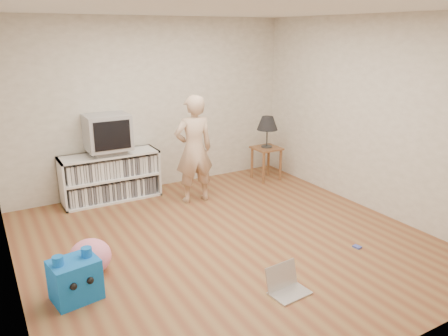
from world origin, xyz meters
name	(u,v)px	position (x,y,z in m)	size (l,w,h in m)	color
ground	(226,241)	(0.00, 0.00, 0.00)	(4.50, 4.50, 0.00)	brown
walls	(227,134)	(0.00, 0.00, 1.30)	(4.52, 4.52, 2.60)	#BCB5A5
ceiling	(227,8)	(0.00, 0.00, 2.60)	(4.50, 4.50, 0.01)	white
media_unit	(110,176)	(-0.78, 2.04, 0.35)	(1.40, 0.45, 0.70)	white
dvd_deck	(109,151)	(-0.78, 2.02, 0.73)	(0.45, 0.35, 0.07)	gray
crt_tv	(107,132)	(-0.78, 2.02, 1.02)	(0.60, 0.53, 0.50)	#9A9A9F
side_table	(266,155)	(1.73, 1.65, 0.42)	(0.42, 0.42, 0.55)	brown
table_lamp	(267,124)	(1.73, 1.65, 0.94)	(0.34, 0.34, 0.52)	#333333
person	(194,150)	(0.25, 1.35, 0.78)	(0.57, 0.37, 1.56)	#D2AD8F
laptop	(286,285)	(-0.04, -1.18, 0.07)	(0.39, 0.32, 0.25)	silver
playing_cards	(357,247)	(1.22, -0.90, 0.01)	(0.07, 0.09, 0.02)	#4351B3
plush_blue	(75,279)	(-1.79, -0.31, 0.20)	(0.46, 0.41, 0.48)	blue
plush_pink	(90,257)	(-1.56, 0.09, 0.18)	(0.42, 0.42, 0.36)	pink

